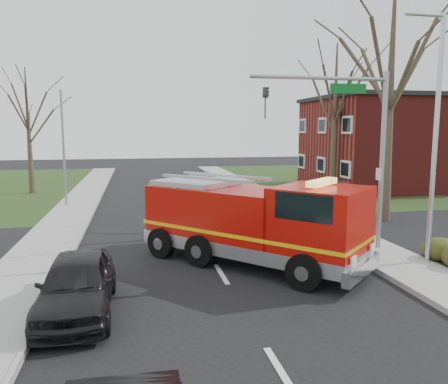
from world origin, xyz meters
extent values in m
plane|color=black|center=(0.00, 0.00, 0.00)|extent=(120.00, 120.00, 0.00)
cube|color=gray|center=(6.20, 0.00, 0.07)|extent=(2.40, 80.00, 0.15)
cube|color=gray|center=(-6.20, 0.00, 0.07)|extent=(2.40, 80.00, 0.15)
cube|color=maroon|center=(19.00, 18.00, 3.50)|extent=(15.00, 10.00, 7.00)
cube|color=black|center=(19.00, 18.00, 7.10)|extent=(15.40, 10.40, 0.30)
cube|color=silver|center=(11.45, 18.00, 2.00)|extent=(0.12, 1.40, 1.20)
cube|color=#491116|center=(10.50, 12.50, 0.90)|extent=(0.12, 2.00, 1.00)
cylinder|color=gray|center=(10.50, 11.70, 0.45)|extent=(0.08, 0.08, 0.90)
cylinder|color=gray|center=(10.50, 13.30, 0.45)|extent=(0.08, 0.08, 0.90)
cone|color=#362A20|center=(9.50, 6.00, 6.00)|extent=(0.64, 0.64, 12.00)
cone|color=#362A20|center=(11.00, 15.00, 5.25)|extent=(0.56, 0.56, 10.50)
cone|color=#362A20|center=(-10.00, 20.00, 4.50)|extent=(0.44, 0.44, 9.00)
cylinder|color=gray|center=(6.50, 1.50, 3.40)|extent=(0.18, 0.18, 6.80)
cylinder|color=gray|center=(3.90, 1.50, 6.50)|extent=(5.20, 0.14, 0.14)
cube|color=#0C591E|center=(5.00, 1.50, 6.15)|extent=(1.40, 0.06, 0.35)
imported|color=black|center=(1.90, 1.50, 6.15)|extent=(0.22, 0.18, 1.10)
cylinder|color=#B7BABF|center=(7.20, -0.50, 4.20)|extent=(0.16, 0.16, 8.40)
cylinder|color=#B7BABF|center=(6.50, -0.50, 8.30)|extent=(1.40, 0.12, 0.12)
cylinder|color=gray|center=(-6.80, 14.00, 3.50)|extent=(0.14, 0.14, 7.00)
cube|color=#B00E08|center=(0.40, 1.86, 1.56)|extent=(5.46, 5.61, 2.11)
cube|color=#B00E08|center=(2.98, -0.95, 1.71)|extent=(3.69, 3.69, 2.41)
cube|color=#B7BABF|center=(1.22, 0.97, 0.70)|extent=(7.24, 7.55, 0.45)
cube|color=#E5B20C|center=(1.22, 0.97, 1.26)|extent=(7.25, 7.55, 0.12)
cube|color=black|center=(3.73, -1.76, 2.46)|extent=(1.77, 1.64, 0.85)
cube|color=#E5D866|center=(2.98, -0.95, 3.06)|extent=(1.42, 1.35, 0.18)
cylinder|color=black|center=(2.09, -1.91, 0.55)|extent=(1.01, 1.05, 1.10)
cylinder|color=black|center=(4.01, -0.14, 0.55)|extent=(1.01, 1.05, 1.10)
cylinder|color=black|center=(-1.79, 2.31, 0.55)|extent=(1.01, 1.05, 1.10)
cylinder|color=black|center=(0.14, 4.07, 0.55)|extent=(1.01, 1.05, 1.10)
imported|color=black|center=(-4.20, -2.22, 0.76)|extent=(1.81, 4.47, 1.52)
camera|label=1|loc=(-2.67, -13.44, 4.66)|focal=35.00mm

